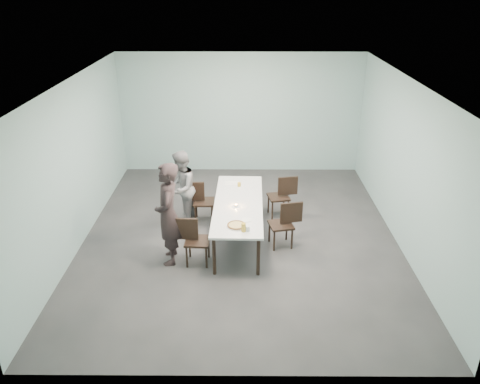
{
  "coord_description": "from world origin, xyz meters",
  "views": [
    {
      "loc": [
        0.05,
        -7.91,
        4.61
      ],
      "look_at": [
        0.0,
        -0.09,
        1.0
      ],
      "focal_mm": 35.0,
      "sensor_mm": 36.0,
      "label": 1
    }
  ],
  "objects_px": {
    "side_plate": "(246,220)",
    "water_tumbler": "(247,228)",
    "chair_near_left": "(193,237)",
    "table": "(238,206)",
    "beer_glass": "(244,227)",
    "chair_far_right": "(282,194)",
    "pizza": "(236,225)",
    "diner_near": "(168,214)",
    "tealight": "(236,206)",
    "chair_far_left": "(200,199)",
    "chair_near_right": "(285,221)",
    "diner_far": "(181,188)",
    "amber_tumbler": "(239,184)"
  },
  "relations": [
    {
      "from": "pizza",
      "to": "chair_far_left",
      "type": "bearing_deg",
      "value": 115.67
    },
    {
      "from": "chair_near_right",
      "to": "chair_near_left",
      "type": "bearing_deg",
      "value": 8.07
    },
    {
      "from": "chair_near_right",
      "to": "water_tumbler",
      "type": "bearing_deg",
      "value": 36.42
    },
    {
      "from": "chair_near_right",
      "to": "diner_far",
      "type": "distance_m",
      "value": 2.24
    },
    {
      "from": "chair_far_left",
      "to": "chair_near_right",
      "type": "relative_size",
      "value": 1.0
    },
    {
      "from": "diner_far",
      "to": "amber_tumbler",
      "type": "xyz_separation_m",
      "value": [
        1.16,
        0.11,
        0.03
      ]
    },
    {
      "from": "table",
      "to": "water_tumbler",
      "type": "bearing_deg",
      "value": -81.22
    },
    {
      "from": "table",
      "to": "side_plate",
      "type": "relative_size",
      "value": 14.54
    },
    {
      "from": "pizza",
      "to": "beer_glass",
      "type": "xyz_separation_m",
      "value": [
        0.12,
        -0.18,
        0.06
      ]
    },
    {
      "from": "chair_near_right",
      "to": "tealight",
      "type": "xyz_separation_m",
      "value": [
        -0.91,
        0.1,
        0.27
      ]
    },
    {
      "from": "water_tumbler",
      "to": "chair_far_right",
      "type": "bearing_deg",
      "value": 69.58
    },
    {
      "from": "chair_near_left",
      "to": "table",
      "type": "bearing_deg",
      "value": 50.06
    },
    {
      "from": "chair_far_left",
      "to": "amber_tumbler",
      "type": "xyz_separation_m",
      "value": [
        0.8,
        0.07,
        0.29
      ]
    },
    {
      "from": "table",
      "to": "side_plate",
      "type": "distance_m",
      "value": 0.69
    },
    {
      "from": "chair_far_left",
      "to": "pizza",
      "type": "distance_m",
      "value": 1.79
    },
    {
      "from": "diner_far",
      "to": "side_plate",
      "type": "distance_m",
      "value": 1.87
    },
    {
      "from": "chair_near_right",
      "to": "tealight",
      "type": "relative_size",
      "value": 15.54
    },
    {
      "from": "chair_far_left",
      "to": "pizza",
      "type": "xyz_separation_m",
      "value": [
        0.77,
        -1.6,
        0.27
      ]
    },
    {
      "from": "diner_far",
      "to": "water_tumbler",
      "type": "bearing_deg",
      "value": 45.48
    },
    {
      "from": "chair_near_left",
      "to": "side_plate",
      "type": "height_order",
      "value": "chair_near_left"
    },
    {
      "from": "chair_far_right",
      "to": "water_tumbler",
      "type": "height_order",
      "value": "chair_far_right"
    },
    {
      "from": "table",
      "to": "amber_tumbler",
      "type": "relative_size",
      "value": 32.72
    },
    {
      "from": "diner_near",
      "to": "side_plate",
      "type": "relative_size",
      "value": 10.25
    },
    {
      "from": "chair_near_left",
      "to": "tealight",
      "type": "height_order",
      "value": "chair_near_left"
    },
    {
      "from": "amber_tumbler",
      "to": "diner_near",
      "type": "bearing_deg",
      "value": -127.61
    },
    {
      "from": "chair_near_left",
      "to": "side_plate",
      "type": "bearing_deg",
      "value": 13.6
    },
    {
      "from": "water_tumbler",
      "to": "chair_near_right",
      "type": "bearing_deg",
      "value": 48.38
    },
    {
      "from": "diner_near",
      "to": "side_plate",
      "type": "distance_m",
      "value": 1.35
    },
    {
      "from": "chair_far_right",
      "to": "pizza",
      "type": "height_order",
      "value": "chair_far_right"
    },
    {
      "from": "tealight",
      "to": "pizza",
      "type": "bearing_deg",
      "value": -88.77
    },
    {
      "from": "chair_far_right",
      "to": "pizza",
      "type": "relative_size",
      "value": 2.56
    },
    {
      "from": "pizza",
      "to": "tealight",
      "type": "distance_m",
      "value": 0.75
    },
    {
      "from": "chair_near_right",
      "to": "amber_tumbler",
      "type": "height_order",
      "value": "chair_near_right"
    },
    {
      "from": "pizza",
      "to": "beer_glass",
      "type": "bearing_deg",
      "value": -55.39
    },
    {
      "from": "diner_far",
      "to": "side_plate",
      "type": "xyz_separation_m",
      "value": [
        1.3,
        -1.34,
        -0.01
      ]
    },
    {
      "from": "chair_far_left",
      "to": "tealight",
      "type": "relative_size",
      "value": 15.54
    },
    {
      "from": "amber_tumbler",
      "to": "beer_glass",
      "type": "bearing_deg",
      "value": -87.28
    },
    {
      "from": "side_plate",
      "to": "water_tumbler",
      "type": "xyz_separation_m",
      "value": [
        0.02,
        -0.37,
        0.04
      ]
    },
    {
      "from": "tealight",
      "to": "amber_tumbler",
      "type": "distance_m",
      "value": 0.93
    },
    {
      "from": "chair_near_left",
      "to": "diner_far",
      "type": "distance_m",
      "value": 1.59
    },
    {
      "from": "table",
      "to": "chair_near_left",
      "type": "xyz_separation_m",
      "value": [
        -0.78,
        -0.85,
        -0.19
      ]
    },
    {
      "from": "chair_far_right",
      "to": "amber_tumbler",
      "type": "xyz_separation_m",
      "value": [
        -0.9,
        -0.19,
        0.29
      ]
    },
    {
      "from": "chair_near_left",
      "to": "beer_glass",
      "type": "distance_m",
      "value": 0.96
    },
    {
      "from": "pizza",
      "to": "tealight",
      "type": "height_order",
      "value": "tealight"
    },
    {
      "from": "chair_far_left",
      "to": "amber_tumbler",
      "type": "distance_m",
      "value": 0.86
    },
    {
      "from": "diner_near",
      "to": "water_tumbler",
      "type": "height_order",
      "value": "diner_near"
    },
    {
      "from": "side_plate",
      "to": "tealight",
      "type": "relative_size",
      "value": 3.21
    },
    {
      "from": "chair_far_right",
      "to": "beer_glass",
      "type": "xyz_separation_m",
      "value": [
        -0.81,
        -2.03,
        0.32
      ]
    },
    {
      "from": "chair_far_right",
      "to": "diner_near",
      "type": "bearing_deg",
      "value": 28.63
    },
    {
      "from": "water_tumbler",
      "to": "amber_tumbler",
      "type": "bearing_deg",
      "value": 94.78
    }
  ]
}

